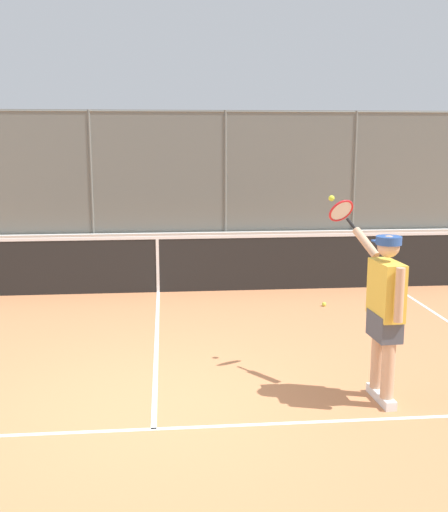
# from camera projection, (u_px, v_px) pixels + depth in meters

# --- Properties ---
(ground_plane) EXTENTS (60.00, 60.00, 0.00)m
(ground_plane) POSITION_uv_depth(u_px,v_px,m) (154.00, 406.00, 6.08)
(ground_plane) COLOR #C67A4C
(court_line_markings) EXTENTS (8.30, 9.25, 0.01)m
(court_line_markings) POSITION_uv_depth(u_px,v_px,m) (153.00, 447.00, 5.26)
(court_line_markings) COLOR white
(court_line_markings) RESTS_ON ground
(fence_backdrop) EXTENTS (20.17, 1.37, 3.27)m
(fence_backdrop) POSITION_uv_depth(u_px,v_px,m) (159.00, 183.00, 16.63)
(fence_backdrop) COLOR slate
(fence_backdrop) RESTS_ON ground
(tennis_net) EXTENTS (10.67, 0.09, 1.07)m
(tennis_net) POSITION_uv_depth(u_px,v_px,m) (158.00, 264.00, 10.46)
(tennis_net) COLOR #2D2D2D
(tennis_net) RESTS_ON ground
(tennis_player) EXTENTS (0.53, 1.38, 1.96)m
(tennis_player) POSITION_uv_depth(u_px,v_px,m) (384.00, 305.00, 6.03)
(tennis_player) COLOR silver
(tennis_player) RESTS_ON ground
(tennis_ball_near_baseline) EXTENTS (0.07, 0.07, 0.07)m
(tennis_ball_near_baseline) POSITION_uv_depth(u_px,v_px,m) (324.00, 304.00, 9.66)
(tennis_ball_near_baseline) COLOR #D6E042
(tennis_ball_near_baseline) RESTS_ON ground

